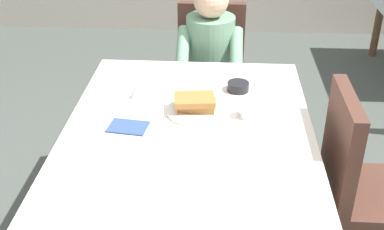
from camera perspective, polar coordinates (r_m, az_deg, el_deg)
name	(u,v)px	position (r m, az deg, el deg)	size (l,w,h in m)	color
dining_table_main	(188,147)	(2.22, -0.43, -3.75)	(1.12, 1.52, 0.74)	silver
chair_diner	(210,66)	(3.30, 2.12, 5.63)	(0.44, 0.45, 0.93)	#4C2D23
diner_person	(210,56)	(3.11, 2.07, 6.80)	(0.40, 0.43, 1.12)	gray
chair_right_side	(359,176)	(2.37, 18.63, -6.65)	(0.45, 0.44, 0.93)	#4C2D23
plate_breakfast	(196,111)	(2.31, 0.52, 0.48)	(0.28, 0.28, 0.02)	white
breakfast_stack	(196,102)	(2.29, 0.43, 1.48)	(0.20, 0.16, 0.06)	#A36B33
cup_coffee	(250,109)	(2.26, 6.65, 0.66)	(0.11, 0.08, 0.08)	white
bowl_butter	(238,87)	(2.51, 5.33, 3.28)	(0.11, 0.11, 0.04)	black
syrup_pitcher	(137,91)	(2.44, -6.34, 2.77)	(0.08, 0.08, 0.07)	silver
fork_left_of_plate	(155,113)	(2.31, -4.22, 0.26)	(0.18, 0.01, 0.01)	silver
knife_right_of_plate	(237,115)	(2.29, 5.24, -0.03)	(0.20, 0.01, 0.01)	silver
spoon_near_edge	(197,155)	(2.01, 0.55, -4.62)	(0.15, 0.01, 0.01)	silver
napkin_folded	(128,127)	(2.21, -7.38, -1.37)	(0.17, 0.12, 0.01)	#334C7F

